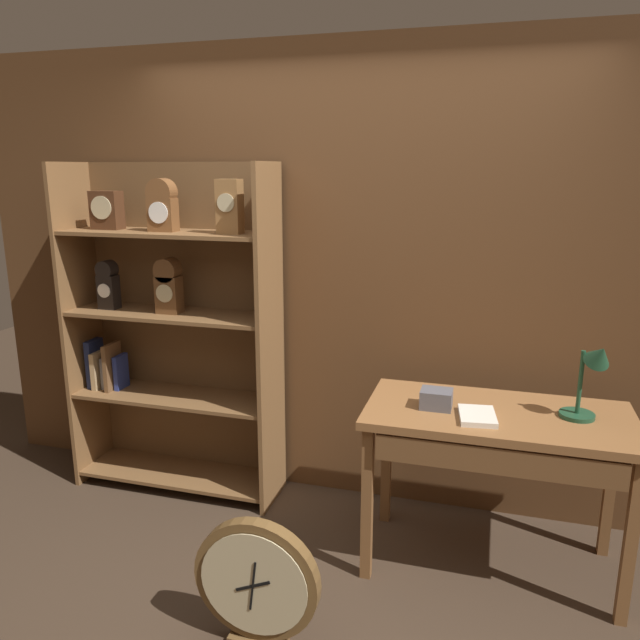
{
  "coord_description": "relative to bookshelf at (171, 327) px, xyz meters",
  "views": [
    {
      "loc": [
        0.75,
        -1.99,
        1.92
      ],
      "look_at": [
        -0.07,
        0.83,
        1.19
      ],
      "focal_mm": 34.38,
      "sensor_mm": 36.0,
      "label": 1
    }
  ],
  "objects": [
    {
      "name": "back_wood_panel",
      "position": [
        1.08,
        0.21,
        0.29
      ],
      "size": [
        4.8,
        0.05,
        2.6
      ],
      "primitive_type": "cube",
      "color": "brown",
      "rests_on": "ground"
    },
    {
      "name": "bookshelf",
      "position": [
        0.0,
        0.0,
        0.0
      ],
      "size": [
        1.26,
        0.38,
        1.96
      ],
      "color": "brown",
      "rests_on": "ground"
    },
    {
      "name": "workbench",
      "position": [
        1.88,
        -0.35,
        -0.3
      ],
      "size": [
        1.23,
        0.62,
        0.81
      ],
      "color": "brown",
      "rests_on": "ground"
    },
    {
      "name": "desk_lamp",
      "position": [
        2.27,
        -0.32,
        0.03
      ],
      "size": [
        0.22,
        0.22,
        0.39
      ],
      "color": "#1E472D",
      "rests_on": "workbench"
    },
    {
      "name": "toolbox_small",
      "position": [
        1.6,
        -0.36,
        -0.15
      ],
      "size": [
        0.15,
        0.12,
        0.09
      ],
      "primitive_type": "cube",
      "color": "#595960",
      "rests_on": "workbench"
    },
    {
      "name": "open_repair_manual",
      "position": [
        1.79,
        -0.43,
        -0.18
      ],
      "size": [
        0.19,
        0.24,
        0.02
      ],
      "primitive_type": "cube",
      "rotation": [
        0.0,
        0.0,
        0.13
      ],
      "color": "silver",
      "rests_on": "workbench"
    },
    {
      "name": "round_clock_large",
      "position": [
        0.98,
        -1.14,
        -0.72
      ],
      "size": [
        0.53,
        0.11,
        0.57
      ],
      "color": "brown",
      "rests_on": "ground"
    }
  ]
}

